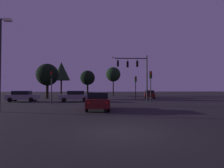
{
  "coord_description": "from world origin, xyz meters",
  "views": [
    {
      "loc": [
        -1.12,
        -7.54,
        1.81
      ],
      "look_at": [
        1.57,
        18.29,
        2.48
      ],
      "focal_mm": 29.44,
      "sensor_mm": 36.0,
      "label": 1
    }
  ],
  "objects_px": {
    "car_far_lane": "(149,94)",
    "parking_lot_lamp_post": "(0,52)",
    "car_crossing_right": "(23,96)",
    "tree_behind_sign": "(88,78)",
    "traffic_light_corner_right": "(52,81)",
    "car_crossing_left": "(75,96)",
    "tree_left_far": "(61,71)",
    "tree_center_horizon": "(113,74)",
    "traffic_light_median": "(136,83)",
    "tree_right_cluster": "(47,75)",
    "traffic_light_corner_left": "(151,80)",
    "car_nearside_lane": "(98,101)",
    "traffic_signal_mast_arm": "(136,69)"
  },
  "relations": [
    {
      "from": "tree_center_horizon",
      "to": "car_crossing_left",
      "type": "bearing_deg",
      "value": -109.83
    },
    {
      "from": "traffic_light_corner_left",
      "to": "traffic_light_corner_right",
      "type": "bearing_deg",
      "value": -178.11
    },
    {
      "from": "car_crossing_left",
      "to": "tree_center_horizon",
      "type": "bearing_deg",
      "value": 70.17
    },
    {
      "from": "tree_left_far",
      "to": "tree_center_horizon",
      "type": "distance_m",
      "value": 13.45
    },
    {
      "from": "tree_right_cluster",
      "to": "tree_behind_sign",
      "type": "bearing_deg",
      "value": 38.38
    },
    {
      "from": "tree_left_far",
      "to": "tree_right_cluster",
      "type": "bearing_deg",
      "value": -91.17
    },
    {
      "from": "car_far_lane",
      "to": "tree_center_horizon",
      "type": "xyz_separation_m",
      "value": [
        -5.3,
        14.44,
        4.82
      ]
    },
    {
      "from": "car_crossing_right",
      "to": "tree_behind_sign",
      "type": "bearing_deg",
      "value": 57.91
    },
    {
      "from": "traffic_light_corner_right",
      "to": "traffic_light_median",
      "type": "relative_size",
      "value": 1.03
    },
    {
      "from": "car_nearside_lane",
      "to": "car_crossing_right",
      "type": "relative_size",
      "value": 1.09
    },
    {
      "from": "car_far_lane",
      "to": "tree_left_far",
      "type": "relative_size",
      "value": 0.5
    },
    {
      "from": "parking_lot_lamp_post",
      "to": "tree_left_far",
      "type": "bearing_deg",
      "value": 91.41
    },
    {
      "from": "car_crossing_left",
      "to": "car_crossing_right",
      "type": "relative_size",
      "value": 1.04
    },
    {
      "from": "traffic_signal_mast_arm",
      "to": "tree_center_horizon",
      "type": "bearing_deg",
      "value": 92.44
    },
    {
      "from": "traffic_light_corner_right",
      "to": "car_far_lane",
      "type": "xyz_separation_m",
      "value": [
        15.53,
        11.46,
        -1.98
      ]
    },
    {
      "from": "car_crossing_left",
      "to": "tree_left_far",
      "type": "height_order",
      "value": "tree_left_far"
    },
    {
      "from": "tree_behind_sign",
      "to": "tree_center_horizon",
      "type": "height_order",
      "value": "tree_center_horizon"
    },
    {
      "from": "car_crossing_left",
      "to": "traffic_light_median",
      "type": "bearing_deg",
      "value": 15.09
    },
    {
      "from": "traffic_light_median",
      "to": "car_far_lane",
      "type": "height_order",
      "value": "traffic_light_median"
    },
    {
      "from": "traffic_light_corner_left",
      "to": "car_crossing_right",
      "type": "xyz_separation_m",
      "value": [
        -17.08,
        4.04,
        -2.08
      ]
    },
    {
      "from": "traffic_light_corner_right",
      "to": "tree_left_far",
      "type": "bearing_deg",
      "value": 97.09
    },
    {
      "from": "traffic_light_corner_right",
      "to": "tree_left_far",
      "type": "relative_size",
      "value": 0.45
    },
    {
      "from": "car_crossing_right",
      "to": "tree_behind_sign",
      "type": "relative_size",
      "value": 0.73
    },
    {
      "from": "traffic_light_corner_left",
      "to": "traffic_light_corner_right",
      "type": "relative_size",
      "value": 1.04
    },
    {
      "from": "car_crossing_left",
      "to": "parking_lot_lamp_post",
      "type": "distance_m",
      "value": 12.77
    },
    {
      "from": "car_crossing_right",
      "to": "tree_left_far",
      "type": "height_order",
      "value": "tree_left_far"
    },
    {
      "from": "traffic_signal_mast_arm",
      "to": "tree_left_far",
      "type": "bearing_deg",
      "value": 123.62
    },
    {
      "from": "car_far_lane",
      "to": "car_crossing_left",
      "type": "bearing_deg",
      "value": -150.61
    },
    {
      "from": "traffic_signal_mast_arm",
      "to": "traffic_light_corner_left",
      "type": "height_order",
      "value": "traffic_signal_mast_arm"
    },
    {
      "from": "traffic_light_corner_right",
      "to": "car_crossing_right",
      "type": "relative_size",
      "value": 0.92
    },
    {
      "from": "traffic_light_corner_right",
      "to": "traffic_light_median",
      "type": "height_order",
      "value": "traffic_light_corner_right"
    },
    {
      "from": "car_crossing_right",
      "to": "tree_center_horizon",
      "type": "relative_size",
      "value": 0.56
    },
    {
      "from": "traffic_signal_mast_arm",
      "to": "traffic_light_corner_right",
      "type": "bearing_deg",
      "value": -159.5
    },
    {
      "from": "tree_behind_sign",
      "to": "tree_left_far",
      "type": "height_order",
      "value": "tree_left_far"
    },
    {
      "from": "traffic_light_corner_left",
      "to": "car_nearside_lane",
      "type": "bearing_deg",
      "value": -135.06
    },
    {
      "from": "car_crossing_right",
      "to": "tree_right_cluster",
      "type": "xyz_separation_m",
      "value": [
        1.39,
        8.0,
        3.59
      ]
    },
    {
      "from": "traffic_light_corner_right",
      "to": "car_far_lane",
      "type": "height_order",
      "value": "traffic_light_corner_right"
    },
    {
      "from": "parking_lot_lamp_post",
      "to": "traffic_signal_mast_arm",
      "type": "bearing_deg",
      "value": 39.89
    },
    {
      "from": "car_far_lane",
      "to": "parking_lot_lamp_post",
      "type": "relative_size",
      "value": 0.59
    },
    {
      "from": "traffic_light_corner_right",
      "to": "car_nearside_lane",
      "type": "xyz_separation_m",
      "value": [
        5.3,
        -6.5,
        -1.98
      ]
    },
    {
      "from": "traffic_light_corner_right",
      "to": "tree_right_cluster",
      "type": "xyz_separation_m",
      "value": [
        -3.48,
        12.44,
        1.6
      ]
    },
    {
      "from": "parking_lot_lamp_post",
      "to": "traffic_light_corner_right",
      "type": "bearing_deg",
      "value": 71.47
    },
    {
      "from": "traffic_light_median",
      "to": "tree_behind_sign",
      "type": "height_order",
      "value": "tree_behind_sign"
    },
    {
      "from": "traffic_signal_mast_arm",
      "to": "tree_center_horizon",
      "type": "height_order",
      "value": "tree_center_horizon"
    },
    {
      "from": "car_crossing_left",
      "to": "tree_behind_sign",
      "type": "xyz_separation_m",
      "value": [
        1.37,
        14.1,
        3.39
      ]
    },
    {
      "from": "car_crossing_right",
      "to": "tree_center_horizon",
      "type": "distance_m",
      "value": 26.68
    },
    {
      "from": "traffic_signal_mast_arm",
      "to": "car_crossing_right",
      "type": "bearing_deg",
      "value": 179.04
    },
    {
      "from": "traffic_light_median",
      "to": "tree_center_horizon",
      "type": "xyz_separation_m",
      "value": [
        -1.49,
        19.34,
        2.9
      ]
    },
    {
      "from": "car_crossing_left",
      "to": "tree_left_far",
      "type": "relative_size",
      "value": 0.51
    },
    {
      "from": "car_far_lane",
      "to": "traffic_light_corner_right",
      "type": "bearing_deg",
      "value": -143.57
    }
  ]
}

